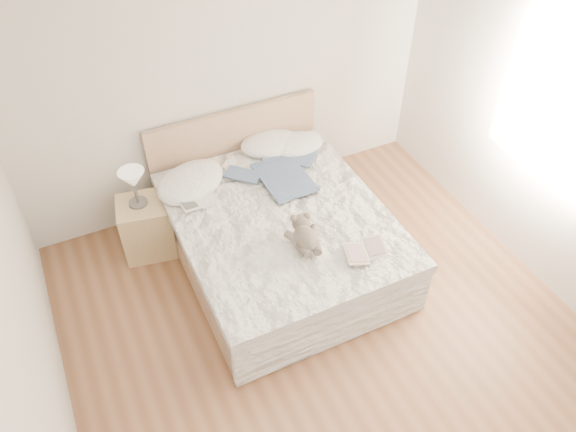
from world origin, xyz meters
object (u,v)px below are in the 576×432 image
object	(u,v)px
table_lamp	(133,181)
photo_book	(196,201)
childrens_book	(365,251)
teddy_bear	(305,244)
bed	(278,233)
nightstand	(147,227)

from	to	relation	value
table_lamp	photo_book	bearing A→B (deg)	-30.81
childrens_book	teddy_bear	world-z (taller)	teddy_bear
bed	table_lamp	size ratio (longest dim) A/B	5.99
table_lamp	bed	bearing A→B (deg)	-30.72
nightstand	childrens_book	world-z (taller)	childrens_book
bed	table_lamp	xyz separation A→B (m)	(-1.05, 0.63, 0.51)
childrens_book	bed	bearing A→B (deg)	133.53
nightstand	teddy_bear	distance (m)	1.58
nightstand	table_lamp	distance (m)	0.54
table_lamp	childrens_book	bearing A→B (deg)	-43.77
bed	childrens_book	xyz separation A→B (m)	(0.41, -0.77, 0.32)
photo_book	childrens_book	world-z (taller)	same
bed	nightstand	world-z (taller)	bed
nightstand	teddy_bear	size ratio (longest dim) A/B	1.62
nightstand	table_lamp	size ratio (longest dim) A/B	1.56
teddy_bear	nightstand	bearing A→B (deg)	139.22
childrens_book	nightstand	bearing A→B (deg)	152.00
table_lamp	teddy_bear	bearing A→B (deg)	-47.39
photo_book	teddy_bear	bearing A→B (deg)	-64.94
bed	photo_book	world-z (taller)	bed
bed	table_lamp	bearing A→B (deg)	149.28
table_lamp	photo_book	size ratio (longest dim) A/B	1.12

